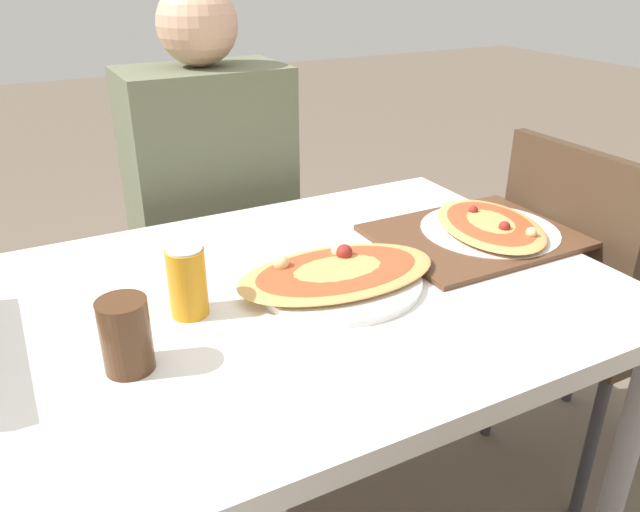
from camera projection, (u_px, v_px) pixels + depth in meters
The scene contains 9 objects.
dining_table at pixel (304, 321), 1.20m from camera, with size 1.16×0.85×0.74m.
chair_far_seated at pixel (204, 240), 1.88m from camera, with size 0.40×0.40×0.92m.
chair_side_right at pixel (586, 299), 1.56m from camera, with size 0.40×0.40×0.92m.
person_seated at pixel (211, 183), 1.70m from camera, with size 0.42×0.28×1.25m.
pizza_main at pixel (337, 275), 1.17m from camera, with size 0.40×0.32×0.06m.
soda_can at pixel (187, 282), 1.06m from camera, with size 0.07×0.07×0.12m.
drink_glass at pixel (126, 335), 0.91m from camera, with size 0.07×0.07×0.12m.
serving_tray at pixel (474, 236), 1.37m from camera, with size 0.42×0.33×0.01m.
pizza_second at pixel (490, 228), 1.38m from camera, with size 0.30×0.36×0.05m.
Camera 1 is at (-0.45, -0.92, 1.30)m, focal length 35.00 mm.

